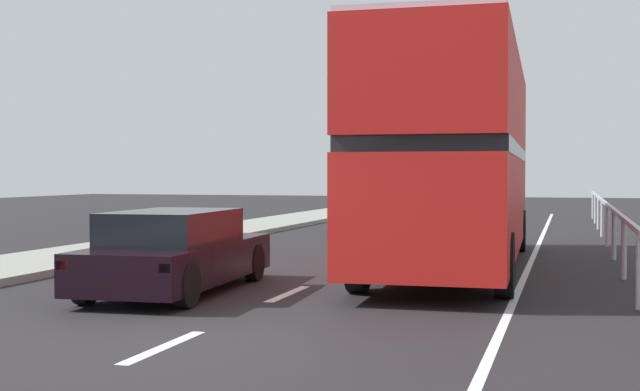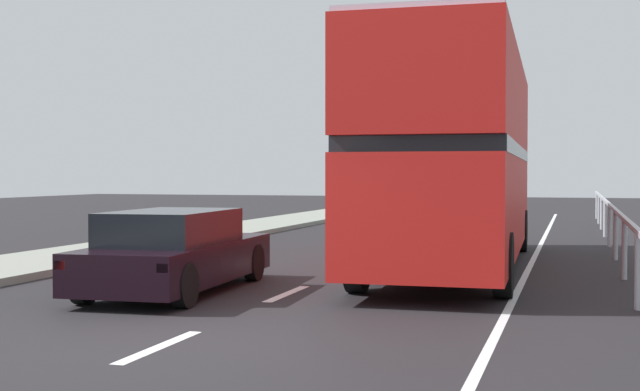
# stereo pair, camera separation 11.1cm
# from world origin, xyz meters

# --- Properties ---
(ground_plane) EXTENTS (75.67, 120.00, 0.10)m
(ground_plane) POSITION_xyz_m (0.00, 0.00, -0.05)
(ground_plane) COLOR black
(lane_paint_markings) EXTENTS (3.57, 46.00, 0.01)m
(lane_paint_markings) POSITION_xyz_m (2.17, 8.66, 0.00)
(lane_paint_markings) COLOR silver
(lane_paint_markings) RESTS_ON ground
(bridge_side_railing) EXTENTS (0.10, 42.00, 1.12)m
(bridge_side_railing) POSITION_xyz_m (5.14, 9.00, 0.90)
(bridge_side_railing) COLOR #B5B6BE
(bridge_side_railing) RESTS_ON ground
(double_decker_bus_red) EXTENTS (2.79, 11.01, 4.24)m
(double_decker_bus_red) POSITION_xyz_m (2.04, 8.22, 2.27)
(double_decker_bus_red) COLOR red
(double_decker_bus_red) RESTS_ON ground
(hatchback_car_near) EXTENTS (1.96, 4.61, 1.30)m
(hatchback_car_near) POSITION_xyz_m (-1.77, 3.54, 0.63)
(hatchback_car_near) COLOR black
(hatchback_car_near) RESTS_ON ground
(sedan_car_ahead) EXTENTS (1.88, 4.39, 1.37)m
(sedan_car_ahead) POSITION_xyz_m (-1.71, 18.65, 0.66)
(sedan_car_ahead) COLOR gray
(sedan_car_ahead) RESTS_ON ground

